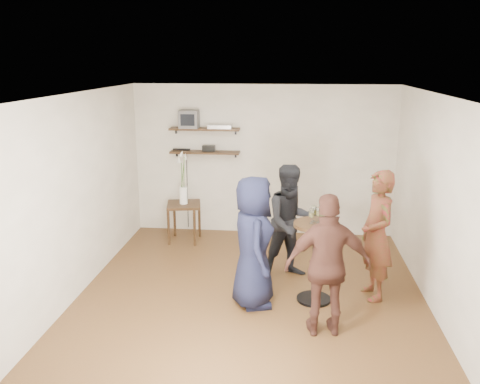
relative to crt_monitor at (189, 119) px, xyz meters
name	(u,v)px	position (x,y,z in m)	size (l,w,h in m)	color
room	(252,199)	(1.26, -2.38, -0.72)	(4.58, 5.08, 2.68)	#442A16
shelf_upper	(205,129)	(0.26, 0.00, -0.17)	(1.20, 0.25, 0.04)	black
shelf_lower	(205,152)	(0.26, 0.00, -0.57)	(1.20, 0.25, 0.04)	black
crt_monitor	(189,119)	(0.00, 0.00, 0.00)	(0.32, 0.30, 0.30)	#59595B
dvd_deck	(220,126)	(0.53, 0.00, -0.12)	(0.40, 0.24, 0.06)	silver
radio	(209,148)	(0.33, 0.00, -0.50)	(0.22, 0.10, 0.10)	black
power_strip	(182,149)	(-0.16, 0.05, -0.54)	(0.30, 0.05, 0.03)	black
side_table	(184,210)	(-0.03, -0.47, -1.47)	(0.64, 0.64, 0.66)	black
vase_lilies	(183,187)	(-0.04, -0.47, -1.07)	(0.19, 0.19, 0.92)	white
drinks_table	(316,251)	(2.08, -2.48, -1.35)	(0.57, 0.57, 1.04)	black
wine_glass_fl	(312,214)	(2.01, -2.50, -0.85)	(0.06, 0.06, 0.19)	silver
wine_glass_fr	(323,213)	(2.14, -2.50, -0.84)	(0.07, 0.07, 0.20)	silver
wine_glass_bl	(314,211)	(2.04, -2.42, -0.83)	(0.07, 0.07, 0.20)	silver
wine_glass_br	(319,212)	(2.10, -2.47, -0.84)	(0.07, 0.07, 0.20)	silver
person_plaid	(377,235)	(2.85, -2.29, -1.17)	(0.62, 0.40, 1.69)	#AF142D
person_dark	(291,222)	(1.77, -1.75, -1.21)	(0.79, 0.61, 1.62)	black
person_navy	(253,242)	(1.30, -2.65, -1.19)	(0.81, 0.53, 1.66)	black
person_brown	(328,266)	(2.18, -3.26, -1.20)	(0.95, 0.40, 1.63)	#49281F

